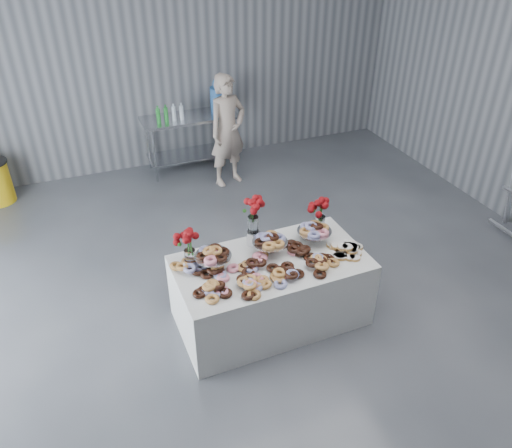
{
  "coord_description": "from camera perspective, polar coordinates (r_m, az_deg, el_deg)",
  "views": [
    {
      "loc": [
        -1.42,
        -3.22,
        3.73
      ],
      "look_at": [
        0.16,
        0.75,
        0.96
      ],
      "focal_mm": 35.0,
      "sensor_mm": 36.0,
      "label": 1
    }
  ],
  "objects": [
    {
      "name": "bouquet_right",
      "position": [
        5.25,
        7.46,
        1.94
      ],
      "size": [
        0.26,
        0.26,
        0.42
      ],
      "color": "white",
      "rests_on": "display_table"
    },
    {
      "name": "cake_stand_mid",
      "position": [
        4.97,
        1.62,
        -1.91
      ],
      "size": [
        0.36,
        0.36,
        0.17
      ],
      "color": "silver",
      "rests_on": "display_table"
    },
    {
      "name": "drink_bottles",
      "position": [
        7.85,
        -9.81,
        12.42
      ],
      "size": [
        0.54,
        0.08,
        0.27
      ],
      "primitive_type": null,
      "color": "#268C33",
      "rests_on": "prep_table"
    },
    {
      "name": "water_jug",
      "position": [
        8.1,
        -4.25,
        14.3
      ],
      "size": [
        0.28,
        0.28,
        0.55
      ],
      "color": "#4085DC",
      "rests_on": "prep_table"
    },
    {
      "name": "ground",
      "position": [
        5.13,
        1.43,
        -13.69
      ],
      "size": [
        9.0,
        9.0,
        0.0
      ],
      "primitive_type": "plane",
      "color": "#3D4045",
      "rests_on": "ground"
    },
    {
      "name": "cake_stand_left",
      "position": [
        4.79,
        -4.95,
        -3.49
      ],
      "size": [
        0.36,
        0.36,
        0.17
      ],
      "color": "silver",
      "rests_on": "display_table"
    },
    {
      "name": "room_walls",
      "position": [
        3.65,
        -2.53,
        15.57
      ],
      "size": [
        8.04,
        9.04,
        4.02
      ],
      "color": "slate",
      "rests_on": "ground"
    },
    {
      "name": "cake_stand_right",
      "position": [
        5.16,
        6.69,
        -0.67
      ],
      "size": [
        0.36,
        0.36,
        0.17
      ],
      "color": "silver",
      "rests_on": "display_table"
    },
    {
      "name": "person",
      "position": [
        7.58,
        -3.25,
        10.59
      ],
      "size": [
        0.71,
        0.57,
        1.7
      ],
      "primitive_type": "imported",
      "rotation": [
        0.0,
        0.0,
        0.3
      ],
      "color": "#CC8C93",
      "rests_on": "ground"
    },
    {
      "name": "bouquet_left",
      "position": [
        4.74,
        -7.72,
        -1.84
      ],
      "size": [
        0.26,
        0.26,
        0.42
      ],
      "color": "white",
      "rests_on": "display_table"
    },
    {
      "name": "prep_table",
      "position": [
        8.15,
        -7.49,
        10.27
      ],
      "size": [
        1.5,
        0.6,
        0.9
      ],
      "color": "silver",
      "rests_on": "ground"
    },
    {
      "name": "bouquet_center",
      "position": [
        4.96,
        -0.34,
        1.32
      ],
      "size": [
        0.26,
        0.26,
        0.57
      ],
      "color": "silver",
      "rests_on": "display_table"
    },
    {
      "name": "danish_pile",
      "position": [
        5.09,
        10.22,
        -2.7
      ],
      "size": [
        0.48,
        0.48,
        0.11
      ],
      "primitive_type": null,
      "color": "white",
      "rests_on": "display_table"
    },
    {
      "name": "display_table",
      "position": [
        5.16,
        1.7,
        -7.61
      ],
      "size": [
        1.92,
        1.03,
        0.75
      ],
      "primitive_type": "cube",
      "rotation": [
        0.0,
        0.0,
        0.02
      ],
      "color": "silver",
      "rests_on": "ground"
    },
    {
      "name": "donut_mounds",
      "position": [
        4.86,
        2.02,
        -4.2
      ],
      "size": [
        1.82,
        0.83,
        0.09
      ],
      "primitive_type": null,
      "rotation": [
        0.0,
        0.0,
        0.02
      ],
      "color": "#DC9B50",
      "rests_on": "display_table"
    }
  ]
}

